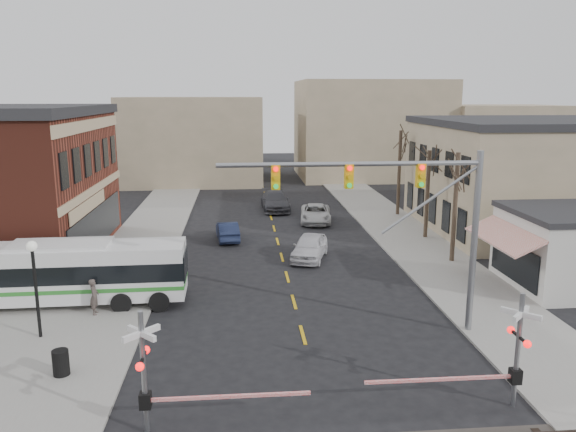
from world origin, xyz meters
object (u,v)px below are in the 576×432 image
(car_d, at_px, (275,201))
(street_lamp, at_px, (34,269))
(pedestrian_near, at_px, (94,297))
(car_a, at_px, (310,247))
(traffic_signal_mast, at_px, (408,204))
(trash_bin, at_px, (61,363))
(rr_crossing_east, at_px, (505,352))
(car_b, at_px, (227,231))
(rr_crossing_west, at_px, (158,374))
(car_c, at_px, (316,214))
(pedestrian_far, at_px, (62,285))
(transit_bus, at_px, (62,272))

(car_d, bearing_deg, street_lamp, -116.15)
(car_d, bearing_deg, pedestrian_near, -114.87)
(car_a, height_order, pedestrian_near, pedestrian_near)
(traffic_signal_mast, height_order, trash_bin, traffic_signal_mast)
(rr_crossing_east, distance_m, street_lamp, 18.57)
(traffic_signal_mast, bearing_deg, car_b, 114.93)
(traffic_signal_mast, height_order, street_lamp, traffic_signal_mast)
(rr_crossing_east, height_order, street_lamp, street_lamp)
(rr_crossing_west, height_order, pedestrian_near, rr_crossing_west)
(car_c, bearing_deg, rr_crossing_east, -78.14)
(car_a, height_order, car_b, car_a)
(car_b, xyz_separation_m, car_c, (7.11, 5.20, 0.04))
(traffic_signal_mast, xyz_separation_m, pedestrian_far, (-15.85, 4.92, -4.76))
(car_b, xyz_separation_m, pedestrian_far, (-7.94, -12.10, 0.35))
(rr_crossing_west, xyz_separation_m, car_a, (6.94, 18.32, -1.18))
(traffic_signal_mast, bearing_deg, pedestrian_far, 162.76)
(trash_bin, xyz_separation_m, car_d, (9.88, 30.23, 0.23))
(traffic_signal_mast, xyz_separation_m, rr_crossing_east, (1.63, -6.03, -3.82))
(traffic_signal_mast, xyz_separation_m, pedestrian_near, (-13.88, 3.23, -4.81))
(car_a, bearing_deg, transit_bus, -134.25)
(street_lamp, bearing_deg, car_a, 40.27)
(car_c, relative_size, car_d, 0.91)
(traffic_signal_mast, distance_m, pedestrian_near, 15.04)
(rr_crossing_west, relative_size, car_c, 1.08)
(street_lamp, relative_size, car_c, 0.82)
(car_a, relative_size, pedestrian_far, 2.55)
(car_a, bearing_deg, rr_crossing_east, -59.23)
(rr_crossing_west, relative_size, car_b, 1.37)
(trash_bin, relative_size, car_b, 0.24)
(pedestrian_far, bearing_deg, street_lamp, -150.98)
(street_lamp, distance_m, car_d, 29.29)
(transit_bus, xyz_separation_m, traffic_signal_mast, (15.72, -4.75, 4.05))
(transit_bus, height_order, street_lamp, street_lamp)
(traffic_signal_mast, distance_m, pedestrian_far, 17.26)
(rr_crossing_west, height_order, car_d, rr_crossing_west)
(street_lamp, distance_m, pedestrian_near, 3.67)
(traffic_signal_mast, relative_size, rr_crossing_east, 1.97)
(rr_crossing_east, xyz_separation_m, car_d, (-5.41, 33.54, -1.14))
(transit_bus, bearing_deg, rr_crossing_west, -61.24)
(trash_bin, bearing_deg, car_b, 73.73)
(trash_bin, relative_size, car_c, 0.19)
(transit_bus, height_order, car_d, transit_bus)
(street_lamp, height_order, pedestrian_near, street_lamp)
(rr_crossing_west, xyz_separation_m, street_lamp, (-6.04, 7.32, 1.18))
(car_b, bearing_deg, car_d, -117.75)
(transit_bus, relative_size, traffic_signal_mast, 1.09)
(car_a, bearing_deg, street_lamp, -122.31)
(transit_bus, height_order, rr_crossing_west, rr_crossing_west)
(street_lamp, relative_size, car_b, 1.03)
(rr_crossing_west, bearing_deg, rr_crossing_east, 2.44)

